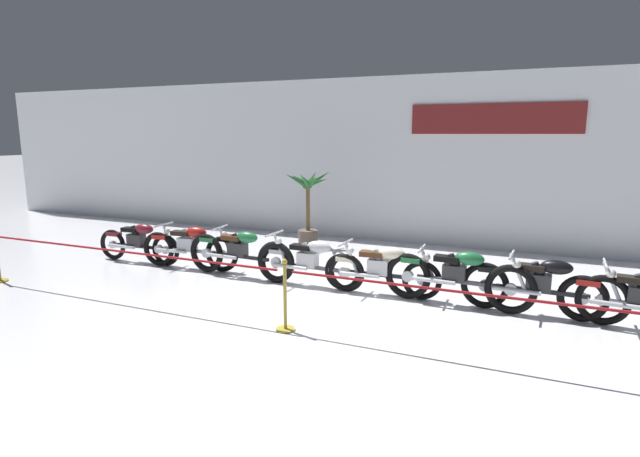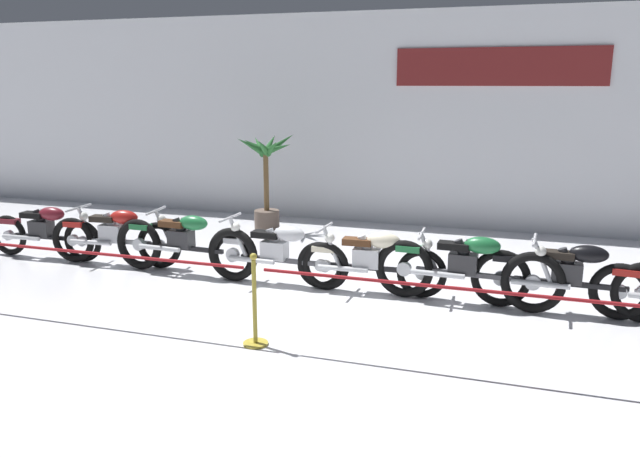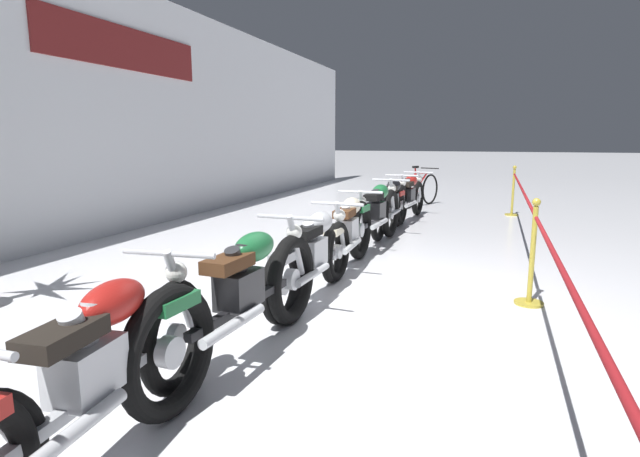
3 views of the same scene
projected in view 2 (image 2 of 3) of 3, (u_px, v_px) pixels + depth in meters
ground_plane at (303, 302)px, 8.26m from camera, size 120.00×120.00×0.00m
back_wall at (386, 120)px, 12.53m from camera, size 28.00×0.29×4.20m
motorcycle_maroon_0 at (45, 231)px, 10.22m from camera, size 2.13×0.62×0.92m
motorcycle_red_1 at (115, 236)px, 9.84m from camera, size 2.24×0.62×0.95m
motorcycle_green_2 at (185, 244)px, 9.33m from camera, size 2.43×0.62×0.98m
motorcycle_silver_3 at (278, 253)px, 8.90m from camera, size 2.14×0.62×0.92m
motorcycle_cream_4 at (371, 261)px, 8.52m from camera, size 2.09×0.62×0.92m
motorcycle_green_5 at (467, 269)px, 8.06m from camera, size 2.44×0.62×0.98m
motorcycle_black_6 at (571, 277)px, 7.72m from camera, size 2.43×0.62×0.96m
potted_palm_left_of_row at (266, 179)px, 12.04m from camera, size 1.00×1.01×1.95m
stanchion_far_left at (137, 268)px, 7.19m from camera, size 12.26×0.28×1.05m
stanchion_mid_left at (255, 314)px, 6.85m from camera, size 0.28×0.28×1.05m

